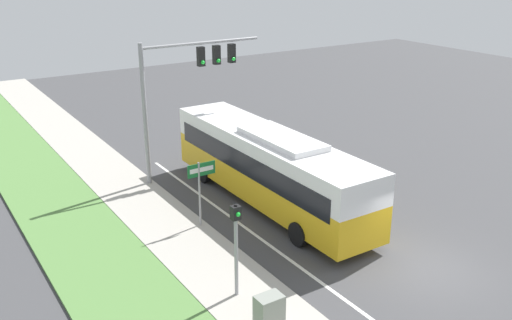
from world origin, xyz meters
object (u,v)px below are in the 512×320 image
pedestrian_signal (236,237)px  utility_cabinet (269,313)px  signal_gantry (185,78)px  street_sign (201,182)px  bus (269,164)px

pedestrian_signal → utility_cabinet: size_ratio=2.93×
pedestrian_signal → utility_cabinet: pedestrian_signal is taller
signal_gantry → pedestrian_signal: signal_gantry is taller
signal_gantry → street_sign: (-2.04, -5.24, -2.92)m
bus → signal_gantry: bearing=107.1°
utility_cabinet → pedestrian_signal: bearing=86.4°
signal_gantry → bus: bearing=-72.9°
signal_gantry → utility_cabinet: size_ratio=6.09×
street_sign → signal_gantry: bearing=68.7°
bus → street_sign: bearing=-172.9°
bus → utility_cabinet: bus is taller
pedestrian_signal → bus: bearing=47.9°
street_sign → utility_cabinet: 7.29m
bus → pedestrian_signal: 7.33m
bus → utility_cabinet: bearing=-124.1°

